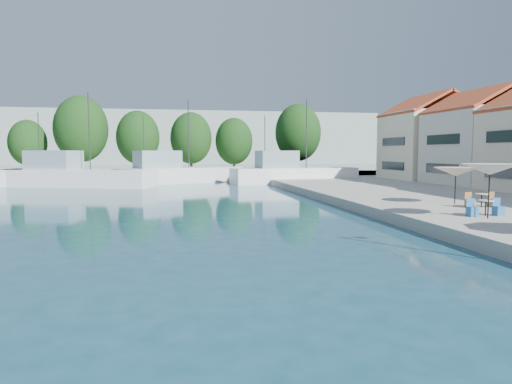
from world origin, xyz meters
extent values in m
cube|color=gray|center=(-8.00, 67.00, 0.30)|extent=(90.00, 16.00, 0.60)
cube|color=#95A398|center=(-30.00, 160.00, 8.00)|extent=(180.00, 40.00, 16.00)
cube|color=#95A398|center=(40.00, 180.00, 6.00)|extent=(140.00, 40.00, 12.00)
cube|color=beige|center=(24.00, 42.00, 4.10)|extent=(8.00, 8.50, 7.00)
pyramid|color=#A83D25|center=(24.00, 42.00, 9.40)|extent=(8.40, 8.80, 1.80)
cube|color=#F2E6C1|center=(24.00, 51.00, 4.35)|extent=(8.60, 8.50, 7.50)
pyramid|color=#A83D25|center=(24.00, 51.00, 9.90)|extent=(9.00, 8.80, 1.80)
cube|color=white|center=(-14.78, 53.94, 0.70)|extent=(17.11, 9.87, 2.20)
cube|color=#80949E|center=(-17.12, 54.81, 2.80)|extent=(5.84, 4.86, 2.00)
cylinder|color=#2D2D2D|center=(-13.22, 53.35, 5.80)|extent=(0.12, 0.12, 8.00)
cylinder|color=#2D2D2D|center=(-18.68, 55.39, 4.80)|extent=(0.10, 0.10, 6.00)
cube|color=silver|center=(-4.25, 57.98, 0.70)|extent=(16.28, 10.26, 2.20)
cube|color=#80949E|center=(-6.44, 57.01, 2.80)|extent=(5.67, 4.86, 2.00)
cylinder|color=#2D2D2D|center=(-2.79, 58.62, 5.80)|extent=(0.12, 0.12, 8.00)
cylinder|color=#2D2D2D|center=(-7.90, 56.36, 4.80)|extent=(0.10, 0.10, 6.00)
cube|color=white|center=(9.32, 54.92, 0.70)|extent=(15.14, 5.70, 2.20)
cube|color=#80949E|center=(7.12, 54.63, 2.80)|extent=(4.77, 3.50, 2.00)
cylinder|color=#2D2D2D|center=(10.78, 55.11, 5.80)|extent=(0.12, 0.12, 8.00)
cylinder|color=#2D2D2D|center=(5.66, 54.44, 4.80)|extent=(0.10, 0.10, 6.00)
cylinder|color=#3F2B19|center=(-24.38, 71.37, 2.27)|extent=(0.36, 0.36, 3.33)
ellipsoid|color=#113310|center=(-24.38, 71.37, 4.93)|extent=(5.07, 5.07, 6.33)
cylinder|color=#3F2B19|center=(-16.96, 69.51, 2.98)|extent=(0.36, 0.36, 4.76)
ellipsoid|color=#113310|center=(-16.96, 69.51, 6.79)|extent=(7.24, 7.24, 9.05)
cylinder|color=#3F2B19|center=(-9.38, 68.66, 2.54)|extent=(0.36, 0.36, 3.89)
ellipsoid|color=#113310|center=(-9.38, 68.66, 5.65)|extent=(5.91, 5.91, 7.38)
cylinder|color=#3F2B19|center=(-2.05, 69.06, 2.53)|extent=(0.36, 0.36, 3.86)
ellipsoid|color=#113310|center=(-2.05, 69.06, 5.62)|extent=(5.87, 5.87, 7.33)
cylinder|color=#3F2B19|center=(4.08, 68.92, 2.37)|extent=(0.36, 0.36, 3.54)
ellipsoid|color=#113310|center=(4.08, 68.92, 5.20)|extent=(5.38, 5.38, 6.72)
cylinder|color=#3F2B19|center=(14.42, 71.62, 2.92)|extent=(0.36, 0.36, 4.63)
ellipsoid|color=#113310|center=(14.42, 71.62, 6.62)|extent=(7.04, 7.04, 8.80)
cylinder|color=black|center=(9.35, 21.68, 1.85)|extent=(0.06, 0.06, 2.50)
cone|color=beige|center=(9.35, 21.68, 2.85)|extent=(2.52, 2.52, 0.50)
cylinder|color=black|center=(11.45, 27.27, 1.67)|extent=(0.06, 0.06, 2.14)
cone|color=beige|center=(11.45, 27.27, 2.49)|extent=(2.60, 2.60, 0.50)
cylinder|color=black|center=(9.74, 22.35, 0.97)|extent=(0.06, 0.06, 0.74)
cylinder|color=beige|center=(9.74, 22.35, 1.34)|extent=(0.70, 0.70, 0.04)
cube|color=#27649F|center=(10.44, 22.35, 0.83)|extent=(0.42, 0.42, 0.46)
cube|color=#27649F|center=(9.04, 22.35, 0.83)|extent=(0.42, 0.42, 0.46)
cylinder|color=black|center=(11.84, 25.45, 0.97)|extent=(0.06, 0.06, 0.74)
cylinder|color=beige|center=(11.84, 25.45, 1.34)|extent=(0.70, 0.70, 0.04)
cube|color=olive|center=(12.54, 25.45, 0.83)|extent=(0.42, 0.42, 0.46)
cube|color=olive|center=(11.14, 25.45, 0.83)|extent=(0.42, 0.42, 0.46)
camera|label=1|loc=(-4.88, 3.28, 3.62)|focal=32.00mm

